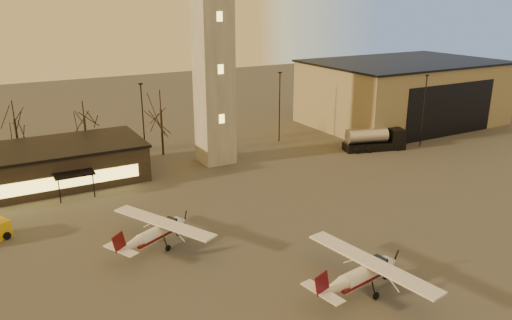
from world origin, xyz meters
The scene contains 9 objects.
ground centered at (0.00, 0.00, 0.00)m, with size 220.00×220.00×0.00m, color #3C3A37.
control_tower centered at (0.00, 30.00, 16.33)m, with size 6.80×6.80×32.60m.
hangar centered at (36.00, 33.98, 5.15)m, with size 30.60×20.60×10.30m.
terminal centered at (-21.99, 31.98, 2.16)m, with size 25.40×12.20×4.30m.
light_poles centered at (0.50, 31.00, 5.41)m, with size 58.50×12.25×10.14m.
tree_row centered at (-13.70, 39.16, 5.94)m, with size 37.20×9.20×8.80m.
cessna_front centered at (-3.07, -2.29, 1.06)m, with size 8.92×11.24×3.09m.
cessna_rear centered at (-13.72, 11.43, 1.01)m, with size 8.54×10.18×2.95m.
fuel_truck centered at (21.22, 24.01, 1.24)m, with size 8.82×4.69×3.14m.
Camera 1 is at (-25.27, -25.75, 19.97)m, focal length 35.00 mm.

